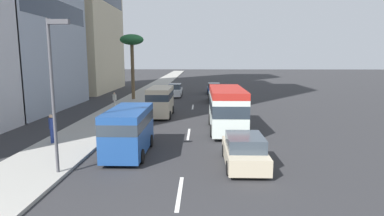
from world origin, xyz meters
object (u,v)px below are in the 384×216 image
pedestrian_mid_block (115,99)px  car_fourth (217,95)px  minibus_third (227,107)px  car_second (244,151)px  car_lead (214,89)px  car_sixth (175,91)px  pedestrian_near_lamp (52,127)px  van_fifth (161,100)px  van_seventh (129,129)px  street_lamp (54,80)px  palm_tree (132,43)px

pedestrian_mid_block → car_fourth: bearing=-136.0°
pedestrian_mid_block → minibus_third: bearing=156.0°
car_second → car_lead: bearing=0.4°
car_second → car_fourth: bearing=0.4°
car_sixth → pedestrian_near_lamp: 24.57m
car_second → van_fifth: bearing=23.7°
pedestrian_mid_block → car_lead: bearing=-110.2°
car_fourth → van_seventh: (-20.45, 5.81, 0.64)m
car_fourth → pedestrian_near_lamp: size_ratio=2.65×
car_fourth → van_fifth: (-9.19, 5.50, 0.68)m
van_seventh → pedestrian_near_lamp: van_seventh is taller
car_second → street_lamp: (-1.52, 8.38, 3.55)m
car_lead → minibus_third: (-23.12, 0.05, 0.94)m
van_seventh → van_fifth: bearing=178.4°
car_sixth → minibus_third: bearing=15.0°
car_lead → street_lamp: size_ratio=0.62×
pedestrian_near_lamp → street_lamp: street_lamp is taller
van_seventh → street_lamp: 4.89m
minibus_third → car_sixth: (19.78, 5.29, -0.88)m
minibus_third → pedestrian_mid_block: size_ratio=4.40×
van_seventh → car_second: bearing=74.6°
car_lead → street_lamp: bearing=165.7°
van_fifth → pedestrian_mid_block: van_fifth is taller
street_lamp → pedestrian_mid_block: bearing=7.6°
car_second → car_fourth: 22.10m
pedestrian_mid_block → palm_tree: (6.79, -0.48, 5.91)m
minibus_third → van_fifth: (5.43, 5.41, -0.20)m
car_fourth → pedestrian_near_lamp: bearing=150.1°
van_fifth → pedestrian_mid_block: (3.84, 5.15, -0.49)m
minibus_third → pedestrian_near_lamp: minibus_third is taller
car_second → van_seventh: van_seventh is taller
van_fifth → car_sixth: size_ratio=1.12×
car_second → pedestrian_near_lamp: bearing=73.2°
pedestrian_near_lamp → car_lead: bearing=-63.5°
palm_tree → van_fifth: bearing=-156.3°
minibus_third → pedestrian_near_lamp: size_ratio=3.91×
street_lamp → van_seventh: bearing=-37.1°
van_fifth → pedestrian_near_lamp: (-9.60, 5.32, -0.36)m
car_lead → car_fourth: (-8.51, -0.03, 0.05)m
pedestrian_mid_block → street_lamp: (-18.27, -2.44, 3.30)m
pedestrian_near_lamp → street_lamp: 6.34m
car_second → car_sixth: bearing=11.5°
palm_tree → street_lamp: (-25.07, -1.96, -2.61)m
van_fifth → palm_tree: (10.64, 4.67, 5.42)m
van_fifth → van_seventh: size_ratio=1.00×
palm_tree → street_lamp: size_ratio=1.16×
van_seventh → palm_tree: palm_tree is taller
van_fifth → car_sixth: bearing=179.5°
van_fifth → van_seventh: van_fifth is taller
car_second → palm_tree: bearing=23.7°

